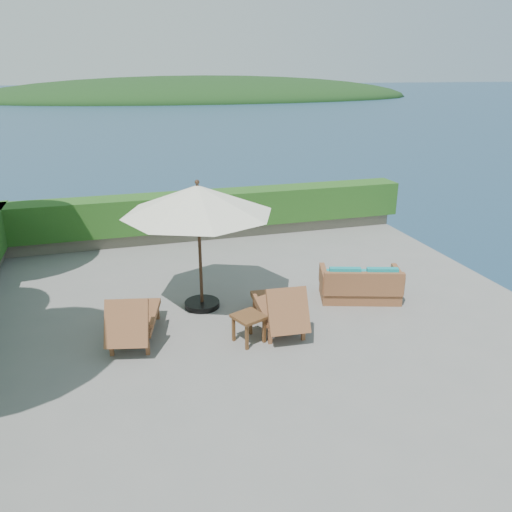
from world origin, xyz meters
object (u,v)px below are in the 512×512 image
object	(u,v)px
lounge_right	(280,308)
wicker_loveseat	(360,286)
patio_umbrella	(198,201)
side_table	(249,320)
lounge_left	(133,319)

from	to	relation	value
lounge_right	wicker_loveseat	size ratio (longest dim) A/B	0.99
patio_umbrella	side_table	world-z (taller)	patio_umbrella
side_table	wicker_loveseat	xyz separation A→B (m)	(2.78, 1.07, -0.12)
lounge_left	lounge_right	bearing A→B (deg)	6.38
lounge_left	side_table	size ratio (longest dim) A/B	2.89
lounge_left	side_table	distance (m)	2.09
side_table	wicker_loveseat	bearing A→B (deg)	21.03
lounge_right	side_table	distance (m)	0.77
lounge_left	side_table	bearing A→B (deg)	-4.38
lounge_right	side_table	world-z (taller)	lounge_right
lounge_left	lounge_right	xyz separation A→B (m)	(2.70, -0.31, 0.00)
lounge_right	wicker_loveseat	xyz separation A→B (m)	(2.08, 0.76, -0.11)
patio_umbrella	lounge_left	world-z (taller)	patio_umbrella
patio_umbrella	wicker_loveseat	distance (m)	3.91
lounge_right	side_table	bearing A→B (deg)	-151.97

